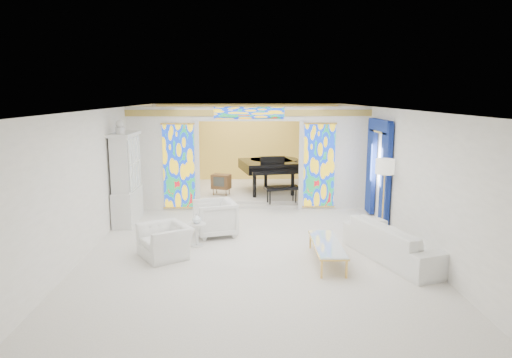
{
  "coord_description": "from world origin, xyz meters",
  "views": [
    {
      "loc": [
        -0.2,
        -11.13,
        3.34
      ],
      "look_at": [
        0.14,
        0.2,
        1.23
      ],
      "focal_mm": 32.0,
      "sensor_mm": 36.0,
      "label": 1
    }
  ],
  "objects_px": {
    "armchair_right": "(215,218)",
    "coffee_table": "(327,245)",
    "armchair_left": "(165,241)",
    "sofa": "(397,242)",
    "china_cabinet": "(126,179)",
    "tv_console": "(221,182)",
    "grand_piano": "(271,166)"
  },
  "relations": [
    {
      "from": "tv_console",
      "to": "grand_piano",
      "type": "bearing_deg",
      "value": 41.1
    },
    {
      "from": "sofa",
      "to": "china_cabinet",
      "type": "bearing_deg",
      "value": 46.14
    },
    {
      "from": "china_cabinet",
      "to": "armchair_right",
      "type": "distance_m",
      "value": 2.73
    },
    {
      "from": "armchair_left",
      "to": "armchair_right",
      "type": "xyz_separation_m",
      "value": [
        0.95,
        1.43,
        0.09
      ]
    },
    {
      "from": "armchair_right",
      "to": "coffee_table",
      "type": "height_order",
      "value": "armchair_right"
    },
    {
      "from": "sofa",
      "to": "coffee_table",
      "type": "relative_size",
      "value": 1.43
    },
    {
      "from": "china_cabinet",
      "to": "coffee_table",
      "type": "height_order",
      "value": "china_cabinet"
    },
    {
      "from": "armchair_right",
      "to": "grand_piano",
      "type": "xyz_separation_m",
      "value": [
        1.62,
        4.33,
        0.59
      ]
    },
    {
      "from": "armchair_right",
      "to": "coffee_table",
      "type": "bearing_deg",
      "value": 35.95
    },
    {
      "from": "coffee_table",
      "to": "china_cabinet",
      "type": "bearing_deg",
      "value": 147.4
    },
    {
      "from": "armchair_left",
      "to": "sofa",
      "type": "relative_size",
      "value": 0.4
    },
    {
      "from": "coffee_table",
      "to": "grand_piano",
      "type": "bearing_deg",
      "value": 96.86
    },
    {
      "from": "sofa",
      "to": "grand_piano",
      "type": "xyz_separation_m",
      "value": [
        -2.2,
        6.07,
        0.64
      ]
    },
    {
      "from": "sofa",
      "to": "tv_console",
      "type": "height_order",
      "value": "tv_console"
    },
    {
      "from": "coffee_table",
      "to": "armchair_right",
      "type": "bearing_deg",
      "value": 141.95
    },
    {
      "from": "armchair_left",
      "to": "tv_console",
      "type": "distance_m",
      "value": 5.23
    },
    {
      "from": "armchair_right",
      "to": "tv_console",
      "type": "distance_m",
      "value": 3.71
    },
    {
      "from": "armchair_left",
      "to": "armchair_right",
      "type": "bearing_deg",
      "value": 114.19
    },
    {
      "from": "tv_console",
      "to": "armchair_left",
      "type": "bearing_deg",
      "value": -80.24
    },
    {
      "from": "armchair_right",
      "to": "coffee_table",
      "type": "xyz_separation_m",
      "value": [
        2.36,
        -1.85,
        -0.06
      ]
    },
    {
      "from": "grand_piano",
      "to": "china_cabinet",
      "type": "bearing_deg",
      "value": -152.81
    },
    {
      "from": "armchair_right",
      "to": "coffee_table",
      "type": "relative_size",
      "value": 0.52
    },
    {
      "from": "china_cabinet",
      "to": "tv_console",
      "type": "height_order",
      "value": "china_cabinet"
    },
    {
      "from": "grand_piano",
      "to": "tv_console",
      "type": "relative_size",
      "value": 5.07
    },
    {
      "from": "armchair_right",
      "to": "tv_console",
      "type": "xyz_separation_m",
      "value": [
        -0.02,
        3.7,
        0.18
      ]
    },
    {
      "from": "china_cabinet",
      "to": "tv_console",
      "type": "distance_m",
      "value": 3.49
    },
    {
      "from": "armchair_left",
      "to": "armchair_right",
      "type": "relative_size",
      "value": 1.1
    },
    {
      "from": "coffee_table",
      "to": "tv_console",
      "type": "xyz_separation_m",
      "value": [
        -2.37,
        5.55,
        0.24
      ]
    },
    {
      "from": "armchair_right",
      "to": "grand_piano",
      "type": "distance_m",
      "value": 4.66
    },
    {
      "from": "sofa",
      "to": "coffee_table",
      "type": "distance_m",
      "value": 1.46
    },
    {
      "from": "coffee_table",
      "to": "grand_piano",
      "type": "distance_m",
      "value": 6.26
    },
    {
      "from": "sofa",
      "to": "grand_piano",
      "type": "height_order",
      "value": "grand_piano"
    }
  ]
}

